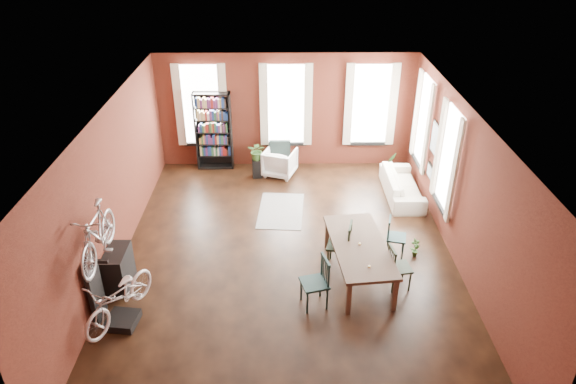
{
  "coord_description": "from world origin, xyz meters",
  "views": [
    {
      "loc": [
        -0.07,
        -8.85,
        6.55
      ],
      "look_at": [
        0.02,
        0.6,
        1.24
      ],
      "focal_mm": 32.0,
      "sensor_mm": 36.0,
      "label": 1
    }
  ],
  "objects_px": {
    "dining_chair_b": "(339,245)",
    "bicycle_floor": "(116,279)",
    "dining_chair_c": "(399,267)",
    "white_armchair": "(280,161)",
    "dining_table": "(358,261)",
    "plant_stand": "(257,168)",
    "bookshelf": "(214,131)",
    "bike_trainer": "(123,320)",
    "dining_chair_a": "(314,283)",
    "cream_sofa": "(403,182)",
    "dining_chair_d": "(396,237)",
    "console_table": "(119,269)"
  },
  "relations": [
    {
      "from": "dining_chair_d",
      "to": "cream_sofa",
      "type": "distance_m",
      "value": 2.61
    },
    {
      "from": "dining_chair_b",
      "to": "bicycle_floor",
      "type": "distance_m",
      "value": 4.34
    },
    {
      "from": "bike_trainer",
      "to": "bicycle_floor",
      "type": "distance_m",
      "value": 0.94
    },
    {
      "from": "cream_sofa",
      "to": "bicycle_floor",
      "type": "distance_m",
      "value": 7.47
    },
    {
      "from": "dining_chair_a",
      "to": "dining_chair_c",
      "type": "distance_m",
      "value": 1.75
    },
    {
      "from": "dining_chair_b",
      "to": "bookshelf",
      "type": "relative_size",
      "value": 0.46
    },
    {
      "from": "dining_table",
      "to": "dining_chair_a",
      "type": "distance_m",
      "value": 1.25
    },
    {
      "from": "console_table",
      "to": "bicycle_floor",
      "type": "xyz_separation_m",
      "value": [
        0.35,
        -1.07,
        0.61
      ]
    },
    {
      "from": "dining_chair_b",
      "to": "bicycle_floor",
      "type": "relative_size",
      "value": 0.59
    },
    {
      "from": "dining_chair_a",
      "to": "cream_sofa",
      "type": "height_order",
      "value": "dining_chair_a"
    },
    {
      "from": "dining_chair_b",
      "to": "dining_table",
      "type": "bearing_deg",
      "value": 57.9
    },
    {
      "from": "cream_sofa",
      "to": "bookshelf",
      "type": "bearing_deg",
      "value": 71.05
    },
    {
      "from": "dining_chair_d",
      "to": "bookshelf",
      "type": "bearing_deg",
      "value": 59.29
    },
    {
      "from": "dining_table",
      "to": "dining_chair_c",
      "type": "distance_m",
      "value": 0.81
    },
    {
      "from": "dining_chair_b",
      "to": "dining_chair_d",
      "type": "relative_size",
      "value": 1.18
    },
    {
      "from": "dining_chair_c",
      "to": "cream_sofa",
      "type": "bearing_deg",
      "value": -21.98
    },
    {
      "from": "dining_chair_d",
      "to": "bookshelf",
      "type": "height_order",
      "value": "bookshelf"
    },
    {
      "from": "white_armchair",
      "to": "plant_stand",
      "type": "distance_m",
      "value": 0.65
    },
    {
      "from": "cream_sofa",
      "to": "bike_trainer",
      "type": "xyz_separation_m",
      "value": [
        -5.91,
        -4.57,
        -0.33
      ]
    },
    {
      "from": "bookshelf",
      "to": "bike_trainer",
      "type": "bearing_deg",
      "value": -98.69
    },
    {
      "from": "dining_chair_c",
      "to": "bike_trainer",
      "type": "distance_m",
      "value": 5.22
    },
    {
      "from": "dining_chair_a",
      "to": "white_armchair",
      "type": "relative_size",
      "value": 1.23
    },
    {
      "from": "bookshelf",
      "to": "bike_trainer",
      "type": "relative_size",
      "value": 4.22
    },
    {
      "from": "dining_chair_d",
      "to": "bicycle_floor",
      "type": "xyz_separation_m",
      "value": [
        -5.23,
        -2.04,
        0.58
      ]
    },
    {
      "from": "dining_chair_c",
      "to": "white_armchair",
      "type": "distance_m",
      "value": 5.34
    },
    {
      "from": "cream_sofa",
      "to": "dining_table",
      "type": "bearing_deg",
      "value": 154.64
    },
    {
      "from": "dining_chair_d",
      "to": "dining_table",
      "type": "bearing_deg",
      "value": 143.55
    },
    {
      "from": "plant_stand",
      "to": "dining_table",
      "type": "bearing_deg",
      "value": -63.26
    },
    {
      "from": "dining_table",
      "to": "bicycle_floor",
      "type": "relative_size",
      "value": 1.31
    },
    {
      "from": "dining_table",
      "to": "cream_sofa",
      "type": "xyz_separation_m",
      "value": [
        1.55,
        3.27,
        0.02
      ]
    },
    {
      "from": "dining_chair_a",
      "to": "plant_stand",
      "type": "relative_size",
      "value": 1.96
    },
    {
      "from": "white_armchair",
      "to": "console_table",
      "type": "distance_m",
      "value": 5.65
    },
    {
      "from": "dining_table",
      "to": "dining_chair_c",
      "type": "relative_size",
      "value": 2.47
    },
    {
      "from": "dining_chair_c",
      "to": "white_armchair",
      "type": "xyz_separation_m",
      "value": [
        -2.33,
        4.8,
        -0.05
      ]
    },
    {
      "from": "bicycle_floor",
      "to": "dining_table",
      "type": "bearing_deg",
      "value": 40.36
    },
    {
      "from": "bike_trainer",
      "to": "dining_table",
      "type": "bearing_deg",
      "value": 16.69
    },
    {
      "from": "dining_table",
      "to": "dining_chair_a",
      "type": "xyz_separation_m",
      "value": [
        -0.92,
        -0.83,
        0.12
      ]
    },
    {
      "from": "dining_table",
      "to": "bike_trainer",
      "type": "height_order",
      "value": "dining_table"
    },
    {
      "from": "dining_chair_b",
      "to": "bicycle_floor",
      "type": "bearing_deg",
      "value": -53.8
    },
    {
      "from": "dining_chair_a",
      "to": "bike_trainer",
      "type": "relative_size",
      "value": 1.95
    },
    {
      "from": "dining_chair_a",
      "to": "dining_chair_d",
      "type": "xyz_separation_m",
      "value": [
        1.82,
        1.58,
        -0.08
      ]
    },
    {
      "from": "dining_table",
      "to": "plant_stand",
      "type": "relative_size",
      "value": 4.34
    },
    {
      "from": "bookshelf",
      "to": "bicycle_floor",
      "type": "xyz_separation_m",
      "value": [
        -0.93,
        -6.27,
        -0.09
      ]
    },
    {
      "from": "dining_chair_b",
      "to": "cream_sofa",
      "type": "xyz_separation_m",
      "value": [
        1.9,
        2.91,
        -0.1
      ]
    },
    {
      "from": "dining_table",
      "to": "console_table",
      "type": "relative_size",
      "value": 2.82
    },
    {
      "from": "dining_chair_b",
      "to": "dining_chair_d",
      "type": "bearing_deg",
      "value": 120.68
    },
    {
      "from": "plant_stand",
      "to": "bicycle_floor",
      "type": "distance_m",
      "value": 6.09
    },
    {
      "from": "console_table",
      "to": "cream_sofa",
      "type": "bearing_deg",
      "value": 29.33
    },
    {
      "from": "white_armchair",
      "to": "dining_chair_a",
      "type": "bearing_deg",
      "value": 116.7
    },
    {
      "from": "white_armchair",
      "to": "dining_chair_d",
      "type": "bearing_deg",
      "value": 143.1
    }
  ]
}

